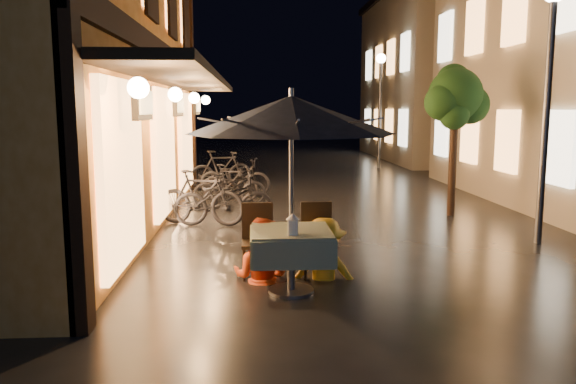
{
  "coord_description": "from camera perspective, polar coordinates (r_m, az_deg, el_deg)",
  "views": [
    {
      "loc": [
        -1.75,
        -6.87,
        2.23
      ],
      "look_at": [
        -1.29,
        0.32,
        1.15
      ],
      "focal_mm": 35.0,
      "sensor_mm": 36.0,
      "label": 1
    }
  ],
  "objects": [
    {
      "name": "bicycle_4",
      "position": [
        14.44,
        -5.4,
        1.52
      ],
      "size": [
        1.94,
        1.05,
        0.97
      ],
      "primitive_type": "imported",
      "rotation": [
        0.0,
        0.0,
        1.34
      ],
      "color": "black",
      "rests_on": "ground"
    },
    {
      "name": "street_tree",
      "position": [
        12.12,
        16.69,
        9.06
      ],
      "size": [
        1.43,
        1.2,
        3.15
      ],
      "color": "black",
      "rests_on": "ground"
    },
    {
      "name": "east_building_far",
      "position": [
        26.57,
        17.08,
        11.21
      ],
      "size": [
        7.3,
        10.3,
        7.3
      ],
      "color": "gray",
      "rests_on": "ground"
    },
    {
      "name": "bicycle_5",
      "position": [
        15.77,
        -6.8,
        2.28
      ],
      "size": [
        1.85,
        1.07,
        1.07
      ],
      "primitive_type": "imported",
      "rotation": [
        0.0,
        0.0,
        1.91
      ],
      "color": "black",
      "rests_on": "ground"
    },
    {
      "name": "patio_umbrella",
      "position": [
        6.61,
        0.33,
        7.82
      ],
      "size": [
        2.49,
        2.49,
        2.46
      ],
      "color": "#59595E",
      "rests_on": "ground"
    },
    {
      "name": "bicycle_1",
      "position": [
        10.87,
        -8.85,
        -0.58
      ],
      "size": [
        1.84,
        1.01,
        1.06
      ],
      "primitive_type": "imported",
      "rotation": [
        0.0,
        0.0,
        1.26
      ],
      "color": "black",
      "rests_on": "ground"
    },
    {
      "name": "person_orange",
      "position": [
        7.29,
        -2.8,
        -2.76
      ],
      "size": [
        0.94,
        0.83,
        1.61
      ],
      "primitive_type": "imported",
      "rotation": [
        0.0,
        0.0,
        2.81
      ],
      "color": "#DC481C",
      "rests_on": "ground"
    },
    {
      "name": "cafe_chair_right",
      "position": [
        7.57,
        2.97,
        -4.41
      ],
      "size": [
        0.42,
        0.42,
        0.97
      ],
      "color": "black",
      "rests_on": "ground"
    },
    {
      "name": "bicycle_2",
      "position": [
        12.82,
        -5.96,
        0.46
      ],
      "size": [
        1.79,
        1.0,
        0.89
      ],
      "primitive_type": "imported",
      "rotation": [
        0.0,
        0.0,
        1.83
      ],
      "color": "black",
      "rests_on": "ground"
    },
    {
      "name": "streetlamp_near",
      "position": [
        10.08,
        25.03,
        11.64
      ],
      "size": [
        0.36,
        0.36,
        4.23
      ],
      "color": "#59595E",
      "rests_on": "ground"
    },
    {
      "name": "bicycle_3",
      "position": [
        13.7,
        -5.94,
        0.96
      ],
      "size": [
        1.53,
        0.9,
        0.89
      ],
      "primitive_type": "imported",
      "rotation": [
        0.0,
        0.0,
        1.22
      ],
      "color": "black",
      "rests_on": "ground"
    },
    {
      "name": "table_lantern",
      "position": [
        6.47,
        0.49,
        -3.17
      ],
      "size": [
        0.16,
        0.16,
        0.25
      ],
      "color": "white",
      "rests_on": "cafe_table"
    },
    {
      "name": "person_yellow",
      "position": [
        7.38,
        3.71,
        -2.81
      ],
      "size": [
        1.09,
        0.73,
        1.56
      ],
      "primitive_type": "imported",
      "rotation": [
        0.0,
        0.0,
        2.99
      ],
      "color": "yellow",
      "rests_on": "ground"
    },
    {
      "name": "cafe_chair_left",
      "position": [
        7.52,
        -3.12,
        -4.49
      ],
      "size": [
        0.42,
        0.42,
        0.97
      ],
      "color": "black",
      "rests_on": "ground"
    },
    {
      "name": "streetlamp_far",
      "position": [
        21.41,
        9.35,
        10.23
      ],
      "size": [
        0.36,
        0.36,
        4.23
      ],
      "color": "#59595E",
      "rests_on": "ground"
    },
    {
      "name": "cafe_table",
      "position": [
        6.81,
        0.32,
        -5.44
      ],
      "size": [
        0.99,
        0.99,
        0.78
      ],
      "color": "#59595E",
      "rests_on": "ground"
    },
    {
      "name": "west_building",
      "position": [
        11.67,
        -24.39,
        15.07
      ],
      "size": [
        5.9,
        11.4,
        7.4
      ],
      "color": "orange",
      "rests_on": "ground"
    },
    {
      "name": "ground",
      "position": [
        7.43,
        10.29,
        -9.09
      ],
      "size": [
        90.0,
        90.0,
        0.0
      ],
      "primitive_type": "plane",
      "color": "black",
      "rests_on": "ground"
    },
    {
      "name": "bicycle_0",
      "position": [
        10.84,
        -6.54,
        -0.74
      ],
      "size": [
        1.94,
        0.79,
        1.0
      ],
      "primitive_type": "imported",
      "rotation": [
        0.0,
        0.0,
        1.64
      ],
      "color": "black",
      "rests_on": "ground"
    }
  ]
}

